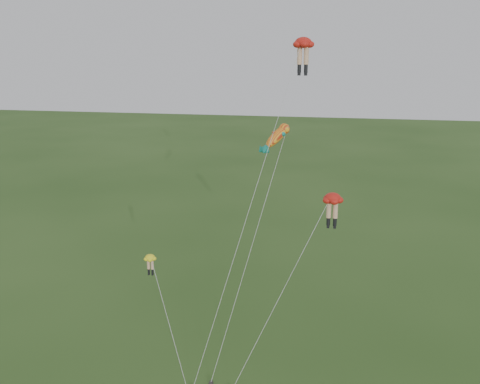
# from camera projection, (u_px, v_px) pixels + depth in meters

# --- Properties ---
(ground) EXTENTS (300.00, 300.00, 0.00)m
(ground) POSITION_uv_depth(u_px,v_px,m) (220.00, 375.00, 38.74)
(ground) COLOR #29491A
(ground) RESTS_ON ground
(legs_kite_red_high) EXTENTS (6.96, 13.51, 23.74)m
(legs_kite_red_high) POSITION_uv_depth(u_px,v_px,m) (302.00, 49.00, 41.29)
(legs_kite_red_high) COLOR red
(legs_kite_red_high) RESTS_ON ground
(legs_kite_red_mid) EXTENTS (7.06, 7.63, 12.83)m
(legs_kite_red_mid) POSITION_uv_depth(u_px,v_px,m) (331.00, 203.00, 38.59)
(legs_kite_red_mid) COLOR red
(legs_kite_red_mid) RESTS_ON ground
(legs_kite_yellow) EXTENTS (4.19, 4.01, 8.76)m
(legs_kite_yellow) POSITION_uv_depth(u_px,v_px,m) (152.00, 266.00, 37.90)
(legs_kite_yellow) COLOR yellow
(legs_kite_yellow) RESTS_ON ground
(fish_kite) EXTENTS (4.69, 10.09, 17.53)m
(fish_kite) POSITION_uv_depth(u_px,v_px,m) (277.00, 137.00, 40.86)
(fish_kite) COLOR yellow
(fish_kite) RESTS_ON ground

